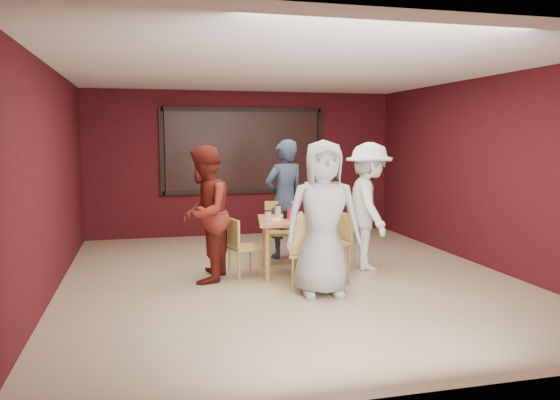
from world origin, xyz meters
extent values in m
plane|color=tan|center=(0.00, 0.00, 0.00)|extent=(7.00, 7.00, 0.00)
cube|color=black|center=(0.00, 3.45, 1.65)|extent=(3.00, 0.02, 1.50)
cube|color=#BC744D|center=(0.13, 0.20, 0.76)|extent=(1.15, 1.15, 0.04)
cylinder|color=#BC744D|center=(-0.19, 0.66, 0.37)|extent=(0.07, 0.07, 0.74)
cylinder|color=#BC744D|center=(0.59, 0.52, 0.37)|extent=(0.07, 0.07, 0.74)
cylinder|color=#BC744D|center=(-0.33, -0.12, 0.37)|extent=(0.07, 0.07, 0.74)
cylinder|color=#BC744D|center=(0.45, -0.26, 0.37)|extent=(0.07, 0.07, 0.74)
cylinder|color=white|center=(0.13, -0.11, 0.79)|extent=(0.25, 0.25, 0.01)
cone|color=#EC9A53|center=(0.13, -0.11, 0.80)|extent=(0.23, 0.23, 0.02)
cylinder|color=#FBEAC7|center=(0.26, -0.21, 0.85)|extent=(0.09, 0.09, 0.14)
cylinder|color=black|center=(0.26, -0.21, 0.93)|extent=(0.09, 0.09, 0.01)
cylinder|color=white|center=(0.13, 0.51, 0.79)|extent=(0.25, 0.25, 0.01)
cone|color=#EC9A53|center=(0.13, 0.51, 0.80)|extent=(0.23, 0.23, 0.02)
cylinder|color=#FBEAC7|center=(-0.01, 0.61, 0.85)|extent=(0.09, 0.09, 0.14)
cylinder|color=black|center=(-0.01, 0.61, 0.93)|extent=(0.09, 0.09, 0.01)
cylinder|color=white|center=(-0.19, 0.20, 0.79)|extent=(0.25, 0.25, 0.01)
cone|color=#EC9A53|center=(-0.19, 0.20, 0.80)|extent=(0.23, 0.23, 0.02)
cylinder|color=#FBEAC7|center=(-0.28, 0.06, 0.85)|extent=(0.09, 0.09, 0.14)
cylinder|color=black|center=(-0.28, 0.06, 0.93)|extent=(0.09, 0.09, 0.01)
cylinder|color=white|center=(0.44, 0.20, 0.79)|extent=(0.25, 0.25, 0.01)
cone|color=#EC9A53|center=(0.44, 0.20, 0.80)|extent=(0.23, 0.23, 0.02)
cylinder|color=#FBEAC7|center=(0.54, 0.34, 0.85)|extent=(0.09, 0.09, 0.14)
cylinder|color=black|center=(0.54, 0.34, 0.93)|extent=(0.09, 0.09, 0.01)
cylinder|color=white|center=(0.21, 0.17, 0.83)|extent=(0.06, 0.06, 0.10)
cylinder|color=white|center=(0.15, 0.12, 0.83)|extent=(0.05, 0.05, 0.08)
cylinder|color=red|center=(0.04, 0.15, 0.86)|extent=(0.07, 0.07, 0.15)
cube|color=black|center=(0.05, 0.29, 0.84)|extent=(0.13, 0.09, 0.11)
cube|color=tan|center=(0.10, -0.54, 0.45)|extent=(0.56, 0.56, 0.04)
cylinder|color=tan|center=(0.33, -0.44, 0.21)|extent=(0.04, 0.04, 0.43)
cylinder|color=tan|center=(0.00, -0.31, 0.21)|extent=(0.04, 0.04, 0.43)
cylinder|color=tan|center=(0.21, -0.77, 0.21)|extent=(0.04, 0.04, 0.43)
cylinder|color=tan|center=(-0.12, -0.65, 0.21)|extent=(0.04, 0.04, 0.43)
cube|color=tan|center=(0.03, -0.73, 0.70)|extent=(0.42, 0.18, 0.42)
cube|color=tan|center=(0.11, 0.99, 0.45)|extent=(0.52, 0.52, 0.04)
cylinder|color=tan|center=(-0.10, 0.85, 0.22)|extent=(0.04, 0.04, 0.43)
cylinder|color=tan|center=(0.25, 0.78, 0.22)|extent=(0.04, 0.04, 0.43)
cylinder|color=tan|center=(-0.03, 1.21, 0.22)|extent=(0.04, 0.04, 0.43)
cylinder|color=tan|center=(0.32, 1.13, 0.22)|extent=(0.04, 0.04, 0.43)
cube|color=tan|center=(0.15, 1.19, 0.71)|extent=(0.44, 0.13, 0.42)
cube|color=tan|center=(-0.57, 0.24, 0.40)|extent=(0.48, 0.48, 0.04)
cylinder|color=tan|center=(-0.37, 0.13, 0.19)|extent=(0.03, 0.03, 0.38)
cylinder|color=tan|center=(-0.46, 0.44, 0.19)|extent=(0.03, 0.03, 0.38)
cylinder|color=tan|center=(-0.68, 0.05, 0.19)|extent=(0.03, 0.03, 0.38)
cylinder|color=tan|center=(-0.77, 0.36, 0.19)|extent=(0.03, 0.03, 0.38)
cube|color=tan|center=(-0.74, 0.20, 0.63)|extent=(0.13, 0.39, 0.38)
cube|color=tan|center=(0.73, 0.25, 0.41)|extent=(0.49, 0.49, 0.04)
cylinder|color=tan|center=(0.53, 0.37, 0.20)|extent=(0.03, 0.03, 0.39)
cylinder|color=tan|center=(0.61, 0.05, 0.20)|extent=(0.03, 0.03, 0.39)
cylinder|color=tan|center=(0.84, 0.45, 0.20)|extent=(0.03, 0.03, 0.39)
cylinder|color=tan|center=(0.93, 0.14, 0.20)|extent=(0.03, 0.03, 0.39)
cube|color=tan|center=(0.90, 0.30, 0.64)|extent=(0.13, 0.40, 0.38)
imported|color=#A6A6A6|center=(0.19, -0.87, 0.94)|extent=(0.99, 0.71, 1.89)
imported|color=#2D3A50|center=(0.26, 1.27, 0.94)|extent=(0.79, 0.63, 1.88)
imported|color=maroon|center=(-1.13, 0.14, 0.91)|extent=(0.94, 1.06, 1.81)
imported|color=white|center=(1.26, 0.25, 0.92)|extent=(0.84, 1.27, 1.84)
camera|label=1|loc=(-1.89, -7.04, 1.92)|focal=35.00mm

